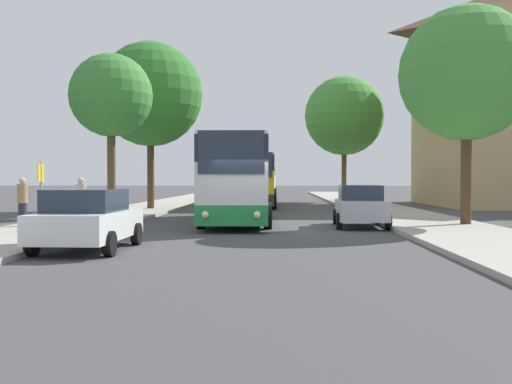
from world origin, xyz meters
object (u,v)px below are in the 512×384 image
at_px(parked_car_right_near, 360,206).
at_px(pedestrian_waiting_far, 81,203).
at_px(bus_rear, 260,180).
at_px(tree_right_mid, 467,74).
at_px(bus_middle, 255,180).
at_px(pedestrian_waiting_near, 22,202).
at_px(bus_stop_sign, 41,188).
at_px(tree_left_near, 150,94).
at_px(parked_car_left_curb, 88,219).
at_px(tree_right_near, 344,116).
at_px(tree_left_far, 111,96).
at_px(bus_front, 238,179).

distance_m(parked_car_right_near, pedestrian_waiting_far, 10.37).
relative_size(bus_rear, tree_right_mid, 1.46).
distance_m(bus_middle, pedestrian_waiting_near, 19.68).
relative_size(parked_car_right_near, pedestrian_waiting_near, 2.36).
relative_size(bus_middle, tree_right_mid, 1.24).
xyz_separation_m(bus_stop_sign, pedestrian_waiting_near, (-1.61, 2.31, -0.52)).
relative_size(pedestrian_waiting_near, tree_left_near, 0.18).
distance_m(parked_car_left_curb, parked_car_right_near, 11.31).
height_order(bus_rear, tree_right_mid, tree_right_mid).
distance_m(bus_rear, parked_car_right_near, 32.39).
height_order(pedestrian_waiting_far, tree_right_near, tree_right_near).
bearing_deg(bus_middle, tree_left_far, -123.22).
bearing_deg(tree_left_near, tree_left_far, -97.09).
xyz_separation_m(parked_car_right_near, pedestrian_waiting_near, (-12.40, -1.95, 0.21)).
bearing_deg(parked_car_left_curb, parked_car_right_near, 44.86).
height_order(parked_car_right_near, pedestrian_waiting_near, pedestrian_waiting_near).
bearing_deg(parked_car_left_curb, bus_front, 72.84).
distance_m(pedestrian_waiting_far, tree_right_near, 31.45).
xyz_separation_m(bus_rear, parked_car_left_curb, (-3.29, -39.89, -0.95)).
bearing_deg(tree_right_mid, pedestrian_waiting_far, -169.58).
xyz_separation_m(bus_stop_sign, tree_left_far, (-0.52, 9.98, 4.34)).
bearing_deg(tree_left_near, bus_stop_sign, -90.70).
height_order(pedestrian_waiting_near, pedestrian_waiting_far, pedestrian_waiting_far).
bearing_deg(bus_stop_sign, parked_car_right_near, 21.55).
bearing_deg(parked_car_right_near, bus_rear, -78.90).
bearing_deg(bus_front, tree_left_near, 120.61).
xyz_separation_m(tree_left_near, tree_right_near, (12.79, 14.18, 0.20)).
relative_size(bus_rear, tree_left_near, 1.24).
xyz_separation_m(bus_front, bus_stop_sign, (-5.93, -6.46, -0.30)).
bearing_deg(bus_rear, parked_car_right_near, -80.45).
distance_m(bus_middle, tree_right_near, 12.78).
distance_m(bus_front, pedestrian_waiting_near, 8.65).
distance_m(parked_car_right_near, tree_right_near, 26.42).
bearing_deg(tree_right_mid, parked_car_right_near, 176.88).
height_order(bus_stop_sign, tree_left_far, tree_left_far).
xyz_separation_m(pedestrian_waiting_far, tree_left_far, (-1.32, 8.50, 4.86)).
xyz_separation_m(bus_front, tree_left_far, (-6.45, 3.52, 4.04)).
bearing_deg(bus_middle, pedestrian_waiting_near, -113.81).
relative_size(pedestrian_waiting_near, tree_right_mid, 0.21).
relative_size(bus_rear, parked_car_left_curb, 2.89).
xyz_separation_m(bus_middle, pedestrian_waiting_far, (-5.33, -18.90, -0.78)).
relative_size(bus_front, tree_left_far, 1.44).
bearing_deg(parked_car_right_near, bus_stop_sign, 24.08).
xyz_separation_m(parked_car_left_curb, tree_right_mid, (12.07, 7.66, 5.03)).
xyz_separation_m(parked_car_left_curb, tree_right_near, (10.30, 33.48, 6.16)).
bearing_deg(bus_rear, tree_left_near, -104.71).
height_order(parked_car_right_near, bus_stop_sign, bus_stop_sign).
distance_m(bus_rear, parked_car_left_curb, 40.04).
xyz_separation_m(bus_stop_sign, pedestrian_waiting_far, (0.80, 1.48, -0.52)).
xyz_separation_m(parked_car_left_curb, parked_car_right_near, (8.11, 7.88, 0.01)).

